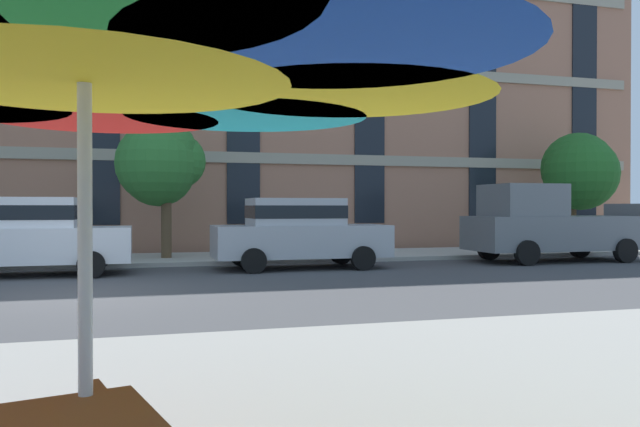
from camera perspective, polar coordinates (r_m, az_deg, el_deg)
ground_plane at (r=11.96m, az=-21.49°, el=-6.95°), size 120.00×120.00×0.00m
sidewalk_far at (r=18.70m, az=-19.49°, el=-4.05°), size 56.00×3.60×0.12m
apartment_building at (r=28.00m, az=-18.49°, el=17.25°), size 40.08×12.08×19.20m
sedan_white at (r=15.71m, az=-24.94°, el=-1.69°), size 4.40×1.98×1.78m
sedan_silver at (r=15.99m, az=-1.94°, el=-1.60°), size 4.40×1.98×1.78m
pickup_gray at (r=19.16m, az=19.96°, el=-1.04°), size 5.10×2.12×2.20m
street_tree_middle at (r=18.44m, az=-14.14°, el=4.44°), size 2.53×2.47×4.03m
street_tree_right at (r=23.59m, az=22.36°, el=3.49°), size 2.59×2.76×4.15m
patio_umbrella at (r=2.90m, az=-20.55°, el=14.55°), size 3.70×3.70×2.51m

